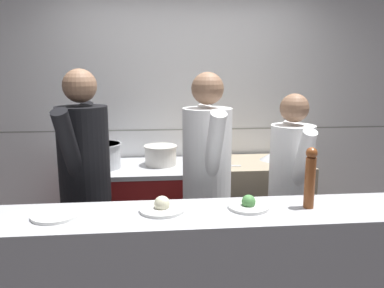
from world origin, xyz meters
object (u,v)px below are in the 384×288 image
plated_dish_main (56,215)px  oven_range (130,211)px  chef_sous (207,179)px  stock_pot (102,155)px  chefs_knife (215,165)px  pepper_mill (310,177)px  chef_head_cook (85,180)px  sauce_pot (161,155)px  plated_dish_appetiser (162,207)px  plated_dish_dessert (248,205)px  mixing_bowl_steel (273,156)px  chef_line (290,187)px

plated_dish_main → oven_range: bearing=78.2°
plated_dish_main → chef_sous: 1.11m
stock_pot → chefs_knife: bearing=-4.2°
pepper_mill → chef_head_cook: (-1.38, 0.65, -0.17)m
oven_range → stock_pot: size_ratio=3.08×
plated_dish_main → sauce_pot: bearing=67.5°
sauce_pot → chef_head_cook: 0.95m
chef_sous → pepper_mill: bearing=-56.2°
stock_pot → plated_dish_appetiser: bearing=-68.8°
plated_dish_dessert → chef_sous: 0.63m
plated_dish_dessert → stock_pot: bearing=127.0°
chefs_knife → chef_sous: 0.68m
sauce_pot → mixing_bowl_steel: 1.08m
chef_line → chef_sous: bearing=179.2°
sauce_pot → chef_head_cook: size_ratio=0.18×
plated_dish_dessert → chef_line: size_ratio=0.15×
chef_sous → chef_line: 0.64m
sauce_pot → chef_line: chef_line is taller
oven_range → sauce_pot: sauce_pot is taller
plated_dish_appetiser → chef_head_cook: size_ratio=0.15×
mixing_bowl_steel → chef_sous: (-0.75, -0.82, 0.04)m
stock_pot → chef_sous: size_ratio=0.20×
mixing_bowl_steel → plated_dish_dessert: size_ratio=1.06×
mixing_bowl_steel → plated_dish_dessert: bearing=-112.6°
pepper_mill → mixing_bowl_steel: bearing=80.4°
plated_dish_appetiser → plated_dish_dessert: (0.50, -0.01, -0.00)m
chef_sous → sauce_pot: bearing=107.7°
chefs_knife → chef_line: bearing=-54.5°
oven_range → plated_dish_appetiser: bearing=-78.2°
plated_dish_main → plated_dish_appetiser: 0.58m
plated_dish_appetiser → chef_sous: 0.69m
plated_dish_appetiser → sauce_pot: bearing=89.6°
sauce_pot → plated_dish_dessert: 1.48m
chef_head_cook → plated_dish_main: bearing=-81.6°
oven_range → plated_dish_dessert: plated_dish_dessert is taller
plated_dish_main → plated_dish_dessert: size_ratio=1.10×
plated_dish_appetiser → chef_line: chef_line is taller
stock_pot → chefs_knife: size_ratio=0.88×
chefs_knife → pepper_mill: (0.34, -1.29, 0.26)m
pepper_mill → chef_line: size_ratio=0.22×
sauce_pot → chefs_knife: (0.49, -0.14, -0.08)m
mixing_bowl_steel → chef_head_cook: bearing=-154.0°
chefs_knife → chef_line: (0.47, -0.66, -0.01)m
mixing_bowl_steel → oven_range: bearing=-178.0°
oven_range → sauce_pot: bearing=4.2°
plated_dish_dessert → chef_head_cook: bearing=148.5°
chef_line → mixing_bowl_steel: bearing=81.3°
stock_pot → sauce_pot: (0.53, 0.06, -0.02)m
stock_pot → chef_line: size_ratio=0.22×
pepper_mill → chef_sous: chef_sous is taller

